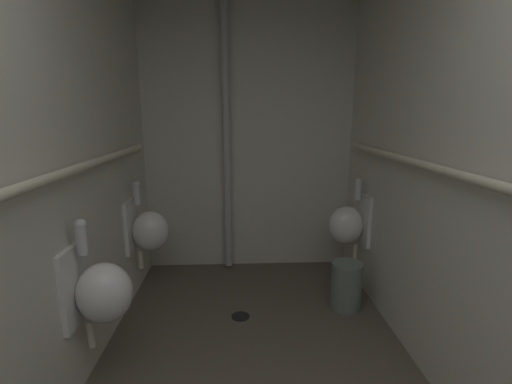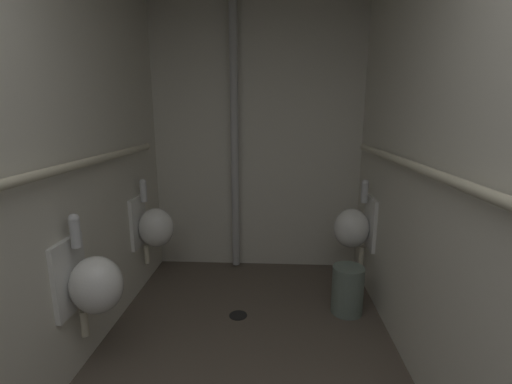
{
  "view_description": "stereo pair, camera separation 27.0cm",
  "coord_description": "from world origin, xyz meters",
  "px_view_note": "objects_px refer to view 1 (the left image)",
  "views": [
    {
      "loc": [
        -0.09,
        -0.22,
        1.55
      ],
      "look_at": [
        0.03,
        2.41,
        0.95
      ],
      "focal_mm": 24.72,
      "sensor_mm": 36.0,
      "label": 1
    },
    {
      "loc": [
        0.18,
        -0.22,
        1.55
      ],
      "look_at": [
        0.03,
        2.41,
        0.95
      ],
      "focal_mm": 24.72,
      "sensor_mm": 36.0,
      "label": 2
    }
  ],
  "objects_px": {
    "urinal_left_mid": "(100,291)",
    "standpipe_back_wall": "(226,136)",
    "waste_bin": "(346,285)",
    "floor_drain": "(240,316)",
    "urinal_right_mid": "(348,224)",
    "urinal_left_far": "(148,230)"
  },
  "relations": [
    {
      "from": "urinal_left_mid",
      "to": "waste_bin",
      "type": "height_order",
      "value": "urinal_left_mid"
    },
    {
      "from": "standpipe_back_wall",
      "to": "floor_drain",
      "type": "bearing_deg",
      "value": -82.82
    },
    {
      "from": "standpipe_back_wall",
      "to": "floor_drain",
      "type": "relative_size",
      "value": 18.73
    },
    {
      "from": "urinal_right_mid",
      "to": "standpipe_back_wall",
      "type": "distance_m",
      "value": 1.38
    },
    {
      "from": "urinal_left_mid",
      "to": "waste_bin",
      "type": "distance_m",
      "value": 1.83
    },
    {
      "from": "urinal_left_far",
      "to": "floor_drain",
      "type": "bearing_deg",
      "value": -26.51
    },
    {
      "from": "urinal_left_mid",
      "to": "urinal_left_far",
      "type": "xyz_separation_m",
      "value": [
        0.0,
        1.04,
        0.0
      ]
    },
    {
      "from": "standpipe_back_wall",
      "to": "waste_bin",
      "type": "xyz_separation_m",
      "value": [
        0.97,
        -0.8,
        -1.14
      ]
    },
    {
      "from": "standpipe_back_wall",
      "to": "floor_drain",
      "type": "xyz_separation_m",
      "value": [
        0.11,
        -0.9,
        -1.33
      ]
    },
    {
      "from": "urinal_left_mid",
      "to": "waste_bin",
      "type": "relative_size",
      "value": 1.97
    },
    {
      "from": "standpipe_back_wall",
      "to": "floor_drain",
      "type": "distance_m",
      "value": 1.61
    },
    {
      "from": "floor_drain",
      "to": "urinal_left_mid",
      "type": "bearing_deg",
      "value": -139.43
    },
    {
      "from": "urinal_right_mid",
      "to": "waste_bin",
      "type": "relative_size",
      "value": 1.97
    },
    {
      "from": "waste_bin",
      "to": "floor_drain",
      "type": "bearing_deg",
      "value": -173.38
    },
    {
      "from": "urinal_left_mid",
      "to": "standpipe_back_wall",
      "type": "distance_m",
      "value": 1.84
    },
    {
      "from": "standpipe_back_wall",
      "to": "waste_bin",
      "type": "height_order",
      "value": "standpipe_back_wall"
    },
    {
      "from": "urinal_left_far",
      "to": "standpipe_back_wall",
      "type": "xyz_separation_m",
      "value": [
        0.65,
        0.52,
        0.74
      ]
    },
    {
      "from": "urinal_left_mid",
      "to": "urinal_left_far",
      "type": "relative_size",
      "value": 1.0
    },
    {
      "from": "urinal_left_mid",
      "to": "standpipe_back_wall",
      "type": "height_order",
      "value": "standpipe_back_wall"
    },
    {
      "from": "floor_drain",
      "to": "waste_bin",
      "type": "height_order",
      "value": "waste_bin"
    },
    {
      "from": "floor_drain",
      "to": "waste_bin",
      "type": "bearing_deg",
      "value": 6.62
    },
    {
      "from": "urinal_right_mid",
      "to": "standpipe_back_wall",
      "type": "height_order",
      "value": "standpipe_back_wall"
    }
  ]
}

